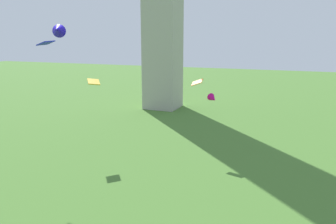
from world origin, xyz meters
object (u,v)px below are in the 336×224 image
(kite_flying_0, at_px, (213,99))
(kite_flying_1, at_px, (46,43))
(kite_flying_3, at_px, (197,82))
(kite_flying_5, at_px, (94,82))
(kite_flying_4, at_px, (58,30))

(kite_flying_0, xyz_separation_m, kite_flying_1, (-13.18, -7.93, 5.45))
(kite_flying_0, xyz_separation_m, kite_flying_3, (-1.99, 1.19, 1.37))
(kite_flying_3, distance_m, kite_flying_5, 10.58)
(kite_flying_0, bearing_deg, kite_flying_4, -177.82)
(kite_flying_3, bearing_deg, kite_flying_0, -24.86)
(kite_flying_0, height_order, kite_flying_4, kite_flying_4)
(kite_flying_1, bearing_deg, kite_flying_5, -19.11)
(kite_flying_4, bearing_deg, kite_flying_3, 18.13)
(kite_flying_4, relative_size, kite_flying_5, 0.96)
(kite_flying_0, height_order, kite_flying_5, kite_flying_5)
(kite_flying_0, distance_m, kite_flying_1, 16.32)
(kite_flying_1, relative_size, kite_flying_5, 0.70)
(kite_flying_1, height_order, kite_flying_4, kite_flying_4)
(kite_flying_5, bearing_deg, kite_flying_3, -103.37)
(kite_flying_4, bearing_deg, kite_flying_1, 121.78)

